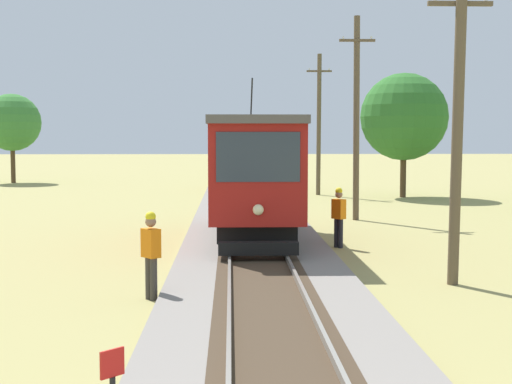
% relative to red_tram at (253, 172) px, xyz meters
% --- Properties ---
extents(red_tram, '(2.60, 8.54, 4.79)m').
position_rel_red_tram_xyz_m(red_tram, '(0.00, 0.00, 0.00)').
color(red_tram, maroon).
rests_on(red_tram, rail_right).
extents(freight_car, '(2.40, 5.20, 2.31)m').
position_rel_red_tram_xyz_m(freight_car, '(-0.00, 22.68, -0.64)').
color(freight_car, slate).
rests_on(freight_car, rail_right).
extents(utility_pole_near_tram, '(1.40, 0.48, 6.95)m').
position_rel_red_tram_xyz_m(utility_pole_near_tram, '(4.23, -6.44, 1.38)').
color(utility_pole_near_tram, brown).
rests_on(utility_pole_near_tram, ground).
extents(utility_pole_mid, '(1.40, 0.44, 7.95)m').
position_rel_red_tram_xyz_m(utility_pole_mid, '(4.23, 6.20, 1.88)').
color(utility_pole_mid, brown).
rests_on(utility_pole_mid, ground).
extents(utility_pole_far, '(1.40, 0.49, 7.83)m').
position_rel_red_tram_xyz_m(utility_pole_far, '(4.23, 18.23, 1.82)').
color(utility_pole_far, brown).
rests_on(utility_pole_far, ground).
extents(track_worker, '(0.43, 0.44, 1.78)m').
position_rel_red_tram_xyz_m(track_worker, '(-2.29, -7.60, -1.21)').
color(track_worker, '#38332D').
rests_on(track_worker, ground).
extents(second_worker, '(0.42, 0.45, 1.78)m').
position_rel_red_tram_xyz_m(second_worker, '(2.49, -0.95, -1.21)').
color(second_worker, black).
rests_on(second_worker, ground).
extents(tree_left_near, '(4.69, 4.69, 6.68)m').
position_rel_red_tram_xyz_m(tree_left_near, '(8.63, 16.64, 2.13)').
color(tree_left_near, '#4C3823').
rests_on(tree_left_near, ground).
extents(tree_right_far, '(4.03, 4.03, 6.28)m').
position_rel_red_tram_xyz_m(tree_right_far, '(-16.09, 29.67, 2.06)').
color(tree_right_far, '#4C3823').
rests_on(tree_right_far, ground).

